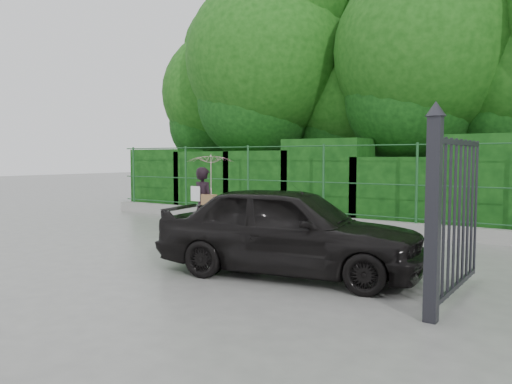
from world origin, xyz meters
The scene contains 8 objects.
ground centered at (0.00, 0.00, 0.00)m, with size 80.00×80.00×0.00m, color gray.
kerb centered at (0.00, 4.50, 0.15)m, with size 14.00×0.25×0.30m, color #9E9E99.
fence centered at (0.22, 4.50, 1.20)m, with size 14.13×0.06×1.80m.
hedge centered at (0.04, 5.50, 1.02)m, with size 14.20×1.20×2.28m.
trees centered at (1.14, 7.74, 4.62)m, with size 17.10×6.15×8.08m.
gate centered at (4.60, -0.72, 1.19)m, with size 0.22×2.33×2.36m.
woman centered at (-0.82, 1.53, 1.22)m, with size 0.96×0.97×1.85m.
car centered at (2.22, -0.20, 0.68)m, with size 1.61×4.01×1.37m, color black.
Camera 1 is at (6.05, -6.60, 1.77)m, focal length 35.00 mm.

